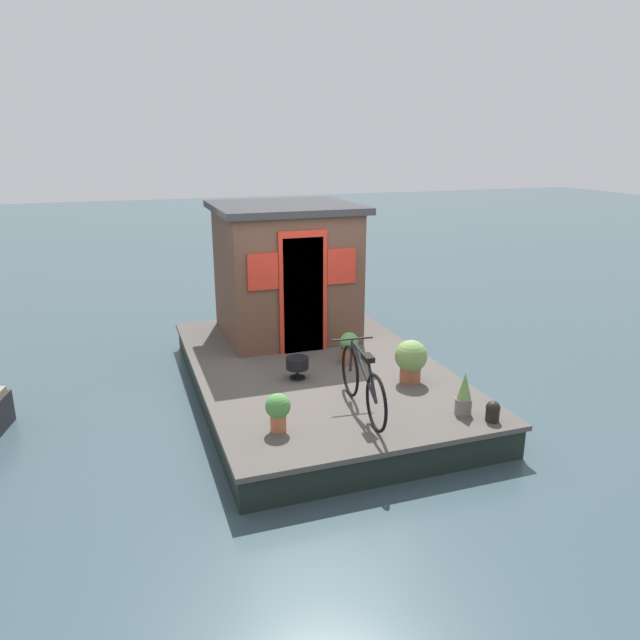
% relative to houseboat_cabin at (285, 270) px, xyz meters
% --- Properties ---
extents(ground_plane, '(60.00, 60.00, 0.00)m').
position_rel_houseboat_cabin_xyz_m(ground_plane, '(-1.47, 0.00, -1.47)').
color(ground_plane, '#384C54').
extents(houseboat_deck, '(5.17, 3.31, 0.43)m').
position_rel_houseboat_cabin_xyz_m(houseboat_deck, '(-1.47, 0.00, -1.26)').
color(houseboat_deck, '#4C4742').
rests_on(houseboat_deck, ground_plane).
extents(houseboat_cabin, '(2.04, 2.16, 2.08)m').
position_rel_houseboat_cabin_xyz_m(houseboat_cabin, '(0.00, 0.00, 0.00)').
color(houseboat_cabin, brown).
rests_on(houseboat_cabin, houseboat_deck).
extents(bicycle, '(1.59, 0.50, 0.77)m').
position_rel_houseboat_cabin_xyz_m(bicycle, '(-3.10, -0.02, -0.69)').
color(bicycle, black).
rests_on(bicycle, houseboat_deck).
extents(potted_plant_thyme, '(0.27, 0.27, 0.44)m').
position_rel_houseboat_cabin_xyz_m(potted_plant_thyme, '(-1.57, -0.47, -0.82)').
color(potted_plant_thyme, '#935138').
rests_on(potted_plant_thyme, houseboat_deck).
extents(potted_plant_lavender, '(0.27, 0.27, 0.43)m').
position_rel_houseboat_cabin_xyz_m(potted_plant_lavender, '(-3.24, 1.02, -0.80)').
color(potted_plant_lavender, '#B2603D').
rests_on(potted_plant_lavender, houseboat_deck).
extents(potted_plant_fern, '(0.19, 0.19, 0.51)m').
position_rel_houseboat_cabin_xyz_m(potted_plant_fern, '(-3.54, -1.09, -0.81)').
color(potted_plant_fern, slate).
rests_on(potted_plant_fern, houseboat_deck).
extents(potted_plant_mint, '(0.42, 0.42, 0.56)m').
position_rel_houseboat_cabin_xyz_m(potted_plant_mint, '(-2.48, -0.96, -0.74)').
color(potted_plant_mint, '#935138').
rests_on(potted_plant_mint, houseboat_deck).
extents(charcoal_grill, '(0.30, 0.30, 0.29)m').
position_rel_houseboat_cabin_xyz_m(charcoal_grill, '(-1.90, 0.39, -0.85)').
color(charcoal_grill, black).
rests_on(charcoal_grill, houseboat_deck).
extents(mooring_bollard, '(0.16, 0.16, 0.24)m').
position_rel_houseboat_cabin_xyz_m(mooring_bollard, '(-3.80, -1.30, -0.93)').
color(mooring_bollard, black).
rests_on(mooring_bollard, houseboat_deck).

